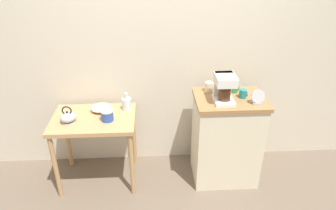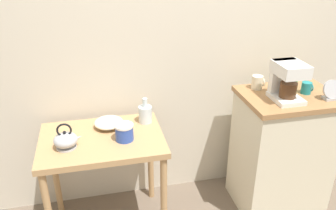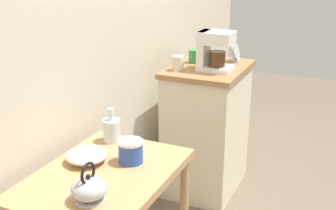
% 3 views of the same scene
% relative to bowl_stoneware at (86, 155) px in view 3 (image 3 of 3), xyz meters
% --- Properties ---
extents(back_wall, '(4.40, 0.10, 2.80)m').
position_rel_bowl_stoneware_xyz_m(back_wall, '(0.76, 0.26, 0.62)').
color(back_wall, beige).
rests_on(back_wall, ground_plane).
extents(wooden_table, '(0.79, 0.57, 0.74)m').
position_rel_bowl_stoneware_xyz_m(wooden_table, '(-0.06, -0.13, -0.14)').
color(wooden_table, tan).
rests_on(wooden_table, ground_plane).
extents(kitchen_counter, '(0.66, 0.50, 0.93)m').
position_rel_bowl_stoneware_xyz_m(kitchen_counter, '(1.25, -0.16, -0.31)').
color(kitchen_counter, beige).
rests_on(kitchen_counter, ground_plane).
extents(bowl_stoneware, '(0.20, 0.20, 0.06)m').
position_rel_bowl_stoneware_xyz_m(bowl_stoneware, '(0.00, 0.00, 0.00)').
color(bowl_stoneware, beige).
rests_on(bowl_stoneware, wooden_table).
extents(teakettle, '(0.18, 0.14, 0.17)m').
position_rel_bowl_stoneware_xyz_m(teakettle, '(-0.27, -0.20, 0.02)').
color(teakettle, '#B2B5BA').
rests_on(teakettle, wooden_table).
extents(glass_carafe_vase, '(0.09, 0.09, 0.18)m').
position_rel_bowl_stoneware_xyz_m(glass_carafe_vase, '(0.26, 0.02, 0.03)').
color(glass_carafe_vase, silver).
rests_on(glass_carafe_vase, wooden_table).
extents(canister_enamel, '(0.12, 0.12, 0.11)m').
position_rel_bowl_stoneware_xyz_m(canister_enamel, '(0.09, -0.19, 0.02)').
color(canister_enamel, '#2D4CAD').
rests_on(canister_enamel, wooden_table).
extents(coffee_maker, '(0.18, 0.22, 0.26)m').
position_rel_bowl_stoneware_xyz_m(coffee_maker, '(1.16, -0.21, 0.29)').
color(coffee_maker, white).
rests_on(coffee_maker, kitchen_counter).
extents(mug_small_cream, '(0.09, 0.08, 0.10)m').
position_rel_bowl_stoneware_xyz_m(mug_small_cream, '(1.07, -0.01, 0.20)').
color(mug_small_cream, beige).
rests_on(mug_small_cream, kitchen_counter).
extents(mug_tall_green, '(0.09, 0.08, 0.09)m').
position_rel_bowl_stoneware_xyz_m(mug_tall_green, '(1.31, -0.03, 0.20)').
color(mug_tall_green, '#338C4C').
rests_on(mug_tall_green, kitchen_counter).
extents(mug_dark_teal, '(0.08, 0.07, 0.08)m').
position_rel_bowl_stoneware_xyz_m(mug_dark_teal, '(1.36, -0.16, 0.19)').
color(mug_dark_teal, teal).
rests_on(mug_dark_teal, kitchen_counter).
extents(table_clock, '(0.12, 0.06, 0.14)m').
position_rel_bowl_stoneware_xyz_m(table_clock, '(1.46, -0.29, 0.21)').
color(table_clock, '#B2B5BA').
rests_on(table_clock, kitchen_counter).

